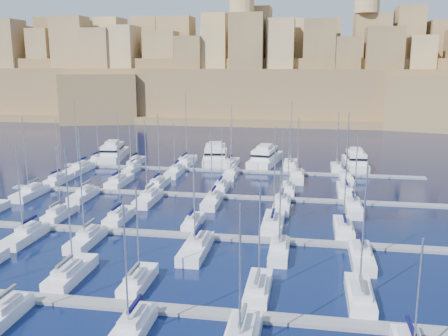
% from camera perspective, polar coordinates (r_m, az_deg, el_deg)
% --- Properties ---
extents(ground, '(600.00, 600.00, 0.00)m').
position_cam_1_polar(ground, '(85.04, -1.86, -5.13)').
color(ground, black).
rests_on(ground, ground).
extents(pontoon_near, '(84.00, 2.00, 0.40)m').
position_cam_1_polar(pontoon_near, '(54.52, -9.31, -15.44)').
color(pontoon_near, slate).
rests_on(pontoon_near, ground).
extents(pontoon_mid_near, '(84.00, 2.00, 0.40)m').
position_cam_1_polar(pontoon_mid_near, '(73.88, -3.75, -7.72)').
color(pontoon_mid_near, slate).
rests_on(pontoon_mid_near, ground).
extents(pontoon_mid_far, '(84.00, 2.00, 0.40)m').
position_cam_1_polar(pontoon_mid_far, '(94.40, -0.65, -3.23)').
color(pontoon_mid_far, slate).
rests_on(pontoon_mid_far, ground).
extents(pontoon_far, '(84.00, 2.00, 0.40)m').
position_cam_1_polar(pontoon_far, '(115.46, 1.31, -0.36)').
color(pontoon_far, slate).
rests_on(pontoon_far, ground).
extents(sailboat_2, '(2.81, 9.37, 15.96)m').
position_cam_1_polar(sailboat_2, '(62.83, -17.10, -11.40)').
color(sailboat_2, white).
rests_on(sailboat_2, ground).
extents(sailboat_3, '(2.40, 8.00, 11.99)m').
position_cam_1_polar(sailboat_3, '(59.10, -9.81, -12.62)').
color(sailboat_3, white).
rests_on(sailboat_3, ground).
extents(sailboat_4, '(2.57, 8.56, 12.86)m').
position_cam_1_polar(sailboat_4, '(56.54, 3.93, -13.64)').
color(sailboat_4, white).
rests_on(sailboat_4, ground).
extents(sailboat_5, '(2.72, 9.05, 11.99)m').
position_cam_1_polar(sailboat_5, '(56.87, 15.25, -13.91)').
color(sailboat_5, white).
rests_on(sailboat_5, ground).
extents(sailboat_8, '(2.49, 8.29, 13.04)m').
position_cam_1_polar(sailboat_8, '(55.64, -24.12, -15.21)').
color(sailboat_8, white).
rests_on(sailboat_8, ground).
extents(sailboat_9, '(2.63, 8.77, 13.60)m').
position_cam_1_polar(sailboat_9, '(49.71, -10.59, -17.71)').
color(sailboat_9, white).
rests_on(sailboat_9, ground).
extents(sailboat_13, '(2.43, 8.11, 12.23)m').
position_cam_1_polar(sailboat_13, '(86.26, -18.32, -5.01)').
color(sailboat_13, white).
rests_on(sailboat_13, ground).
extents(sailboat_14, '(2.63, 8.76, 13.24)m').
position_cam_1_polar(sailboat_14, '(82.29, -11.84, -5.46)').
color(sailboat_14, white).
rests_on(sailboat_14, ground).
extents(sailboat_15, '(2.23, 7.45, 11.32)m').
position_cam_1_polar(sailboat_15, '(78.13, -3.52, -6.19)').
color(sailboat_15, white).
rests_on(sailboat_15, ground).
extents(sailboat_16, '(3.10, 10.33, 16.04)m').
position_cam_1_polar(sailboat_16, '(77.69, 5.65, -6.29)').
color(sailboat_16, white).
rests_on(sailboat_16, ground).
extents(sailboat_17, '(2.74, 9.15, 13.53)m').
position_cam_1_polar(sailboat_17, '(77.20, 13.50, -6.72)').
color(sailboat_17, white).
rests_on(sailboat_17, ground).
extents(sailboat_19, '(2.72, 9.07, 14.45)m').
position_cam_1_polar(sailboat_19, '(77.59, -21.71, -7.17)').
color(sailboat_19, white).
rests_on(sailboat_19, ground).
extents(sailboat_20, '(2.69, 8.96, 14.06)m').
position_cam_1_polar(sailboat_20, '(73.37, -15.45, -7.84)').
color(sailboat_20, white).
rests_on(sailboat_20, ground).
extents(sailboat_21, '(3.09, 10.29, 14.17)m').
position_cam_1_polar(sailboat_21, '(67.75, -3.22, -9.09)').
color(sailboat_21, white).
rests_on(sailboat_21, ground).
extents(sailboat_22, '(2.51, 8.35, 12.22)m').
position_cam_1_polar(sailboat_22, '(67.19, 6.33, -9.37)').
color(sailboat_22, white).
rests_on(sailboat_22, ground).
extents(sailboat_23, '(2.78, 9.26, 13.71)m').
position_cam_1_polar(sailboat_23, '(67.08, 15.43, -9.77)').
color(sailboat_23, white).
rests_on(sailboat_23, ground).
extents(sailboat_24, '(2.62, 8.74, 13.78)m').
position_cam_1_polar(sailboat_24, '(110.64, -18.35, -1.26)').
color(sailboat_24, white).
rests_on(sailboat_24, ground).
extents(sailboat_25, '(2.96, 9.88, 15.87)m').
position_cam_1_polar(sailboat_25, '(105.65, -11.88, -1.50)').
color(sailboat_25, white).
rests_on(sailboat_25, ground).
extents(sailboat_26, '(2.67, 8.90, 15.14)m').
position_cam_1_polar(sailboat_26, '(102.39, -7.48, -1.78)').
color(sailboat_26, white).
rests_on(sailboat_26, ground).
extents(sailboat_27, '(2.54, 8.48, 12.84)m').
position_cam_1_polar(sailboat_27, '(99.19, -0.29, -2.15)').
color(sailboat_27, white).
rests_on(sailboat_27, ground).
extents(sailboat_28, '(2.70, 8.98, 13.59)m').
position_cam_1_polar(sailboat_28, '(98.08, 7.31, -2.41)').
color(sailboat_28, white).
rests_on(sailboat_28, ground).
extents(sailboat_29, '(3.02, 10.07, 16.17)m').
position_cam_1_polar(sailboat_29, '(98.79, 13.70, -2.54)').
color(sailboat_29, white).
rests_on(sailboat_29, ground).
extents(sailboat_30, '(2.90, 9.66, 15.68)m').
position_cam_1_polar(sailboat_30, '(101.43, -21.25, -2.66)').
color(sailboat_30, white).
rests_on(sailboat_30, ground).
extents(sailboat_31, '(2.64, 8.81, 13.73)m').
position_cam_1_polar(sailboat_31, '(96.85, -15.75, -2.97)').
color(sailboat_31, white).
rests_on(sailboat_31, ground).
extents(sailboat_32, '(2.91, 9.72, 15.30)m').
position_cam_1_polar(sailboat_32, '(91.77, -8.65, -3.46)').
color(sailboat_32, white).
rests_on(sailboat_32, ground).
extents(sailboat_33, '(2.66, 8.87, 13.75)m').
position_cam_1_polar(sailboat_33, '(89.24, -1.35, -3.79)').
color(sailboat_33, white).
rests_on(sailboat_33, ground).
extents(sailboat_34, '(2.84, 9.48, 14.24)m').
position_cam_1_polar(sailboat_34, '(87.50, 6.63, -4.19)').
color(sailboat_34, white).
rests_on(sailboat_34, ground).
extents(sailboat_35, '(2.77, 9.24, 13.42)m').
position_cam_1_polar(sailboat_35, '(87.89, 14.58, -4.45)').
color(sailboat_35, white).
rests_on(sailboat_35, ground).
extents(sailboat_36, '(2.28, 7.58, 11.17)m').
position_cam_1_polar(sailboat_36, '(129.75, -14.22, 0.90)').
color(sailboat_36, white).
rests_on(sailboat_36, ground).
extents(sailboat_37, '(2.38, 7.93, 10.92)m').
position_cam_1_polar(sailboat_37, '(126.16, -9.97, 0.78)').
color(sailboat_37, white).
rests_on(sailboat_37, ground).
extents(sailboat_38, '(3.24, 10.79, 17.97)m').
position_cam_1_polar(sailboat_38, '(123.92, -4.37, 0.76)').
color(sailboat_38, white).
rests_on(sailboat_38, ground).
extents(sailboat_39, '(2.92, 9.74, 15.12)m').
position_cam_1_polar(sailboat_39, '(121.18, 0.82, 0.52)').
color(sailboat_39, white).
rests_on(sailboat_39, ground).
extents(sailboat_40, '(3.16, 10.53, 16.35)m').
position_cam_1_polar(sailboat_40, '(120.24, 7.57, 0.33)').
color(sailboat_40, white).
rests_on(sailboat_40, ground).
extents(sailboat_41, '(2.48, 8.28, 14.18)m').
position_cam_1_polar(sailboat_41, '(119.28, 12.72, 0.02)').
color(sailboat_41, white).
rests_on(sailboat_41, ground).
extents(sailboat_42, '(3.17, 10.58, 16.94)m').
position_cam_1_polar(sailboat_42, '(119.98, -16.17, -0.08)').
color(sailboat_42, white).
rests_on(sailboat_42, ground).
extents(sailboat_43, '(2.21, 7.36, 12.36)m').
position_cam_1_polar(sailboat_43, '(116.74, -10.50, -0.16)').
color(sailboat_43, white).
rests_on(sailboat_43, ground).
extents(sailboat_44, '(2.70, 9.00, 12.04)m').
position_cam_1_polar(sailboat_44, '(112.81, -5.60, -0.44)').
color(sailboat_44, white).
rests_on(sailboat_44, ground).
extents(sailboat_45, '(2.62, 8.73, 12.15)m').
position_cam_1_polar(sailboat_45, '(110.32, 0.78, -0.67)').
color(sailboat_45, white).
rests_on(sailboat_45, ground).
extents(sailboat_46, '(2.92, 9.73, 13.96)m').
position_cam_1_polar(sailboat_46, '(108.59, 8.36, -1.00)').
color(sailboat_46, white).
rests_on(sailboat_46, ground).
extents(sailboat_47, '(2.71, 9.04, 12.60)m').
position_cam_1_polar(sailboat_47, '(109.21, 13.76, -1.16)').
color(sailboat_47, white).
rests_on(sailboat_47, ground).
extents(motor_yacht_a, '(7.70, 17.30, 5.25)m').
position_cam_1_polar(motor_yacht_a, '(133.09, -12.57, 1.71)').
color(motor_yacht_a, white).
rests_on(motor_yacht_a, ground).
extents(motor_yacht_b, '(8.92, 20.22, 5.25)m').
position_cam_1_polar(motor_yacht_b, '(126.78, -1.01, 1.49)').
color(motor_yacht_b, white).
rests_on(motor_yacht_b, ground).
extents(motor_yacht_c, '(7.79, 18.24, 5.25)m').
position_cam_1_polar(motor_yacht_c, '(124.19, 4.72, 1.22)').
color(motor_yacht_c, white).
rests_on(motor_yacht_c, ground).
extents(motor_yacht_d, '(5.42, 15.37, 5.25)m').
position_cam_1_polar(motor_yacht_d, '(123.07, 14.78, 0.75)').
color(motor_yacht_d, white).
rests_on(motor_yacht_d, ground).
extents(fortified_city, '(460.00, 108.95, 59.52)m').
position_cam_1_polar(fortified_city, '(235.57, 5.75, 9.59)').
color(fortified_city, brown).
rests_on(fortified_city, ground).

